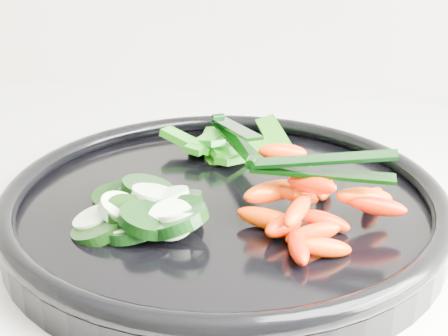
# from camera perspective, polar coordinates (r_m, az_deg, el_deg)

# --- Properties ---
(veggie_tray) EXTENTS (0.49, 0.49, 0.04)m
(veggie_tray) POSITION_cam_1_polar(r_m,az_deg,el_deg) (0.53, -0.00, -3.41)
(veggie_tray) COLOR black
(veggie_tray) RESTS_ON counter
(cucumber_pile) EXTENTS (0.13, 0.12, 0.04)m
(cucumber_pile) POSITION_cam_1_polar(r_m,az_deg,el_deg) (0.50, -7.51, -3.86)
(cucumber_pile) COLOR black
(cucumber_pile) RESTS_ON veggie_tray
(carrot_pile) EXTENTS (0.13, 0.15, 0.05)m
(carrot_pile) POSITION_cam_1_polar(r_m,az_deg,el_deg) (0.49, 7.95, -3.22)
(carrot_pile) COLOR #E64C00
(carrot_pile) RESTS_ON veggie_tray
(pepper_pile) EXTENTS (0.14, 0.10, 0.04)m
(pepper_pile) POSITION_cam_1_polar(r_m,az_deg,el_deg) (0.62, 0.22, 2.11)
(pepper_pile) COLOR #116209
(pepper_pile) RESTS_ON veggie_tray
(tong_carrot) EXTENTS (0.11, 0.02, 0.02)m
(tong_carrot) POSITION_cam_1_polar(r_m,az_deg,el_deg) (0.48, 8.55, 0.18)
(tong_carrot) COLOR black
(tong_carrot) RESTS_ON carrot_pile
(tong_pepper) EXTENTS (0.07, 0.11, 0.02)m
(tong_pepper) POSITION_cam_1_polar(r_m,az_deg,el_deg) (0.61, 0.92, 3.26)
(tong_pepper) COLOR black
(tong_pepper) RESTS_ON pepper_pile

